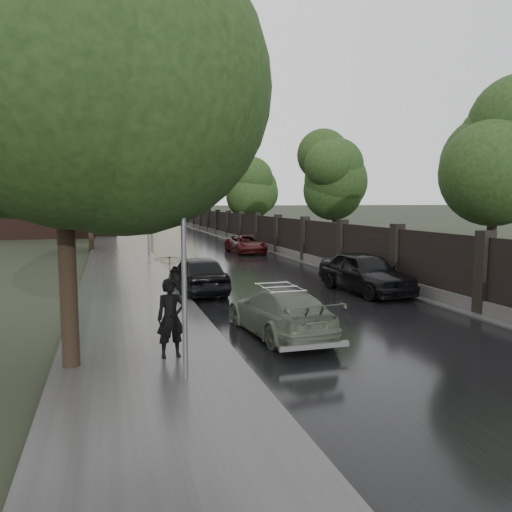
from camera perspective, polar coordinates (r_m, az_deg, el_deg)
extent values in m
plane|color=black|center=(11.03, 23.22, -13.42)|extent=(800.00, 800.00, 0.00)
cube|color=black|center=(198.07, -14.60, 5.06)|extent=(8.00, 420.00, 0.02)
cube|color=#2D2D2D|center=(197.96, -16.34, 5.03)|extent=(4.00, 420.00, 0.16)
cube|color=#2D2D2D|center=(198.33, -13.00, 5.11)|extent=(3.00, 420.00, 0.08)
cube|color=#383533|center=(41.64, -0.62, 1.66)|extent=(0.40, 75.00, 0.50)
cube|color=black|center=(41.56, -0.62, 3.37)|extent=(0.15, 75.00, 2.00)
cube|color=black|center=(78.78, -8.23, 4.59)|extent=(0.45, 0.45, 2.70)
cylinder|color=black|center=(10.96, -21.02, 5.62)|extent=(0.36, 0.36, 7.15)
sphere|color=black|center=(11.31, -21.62, 20.26)|extent=(5.44, 5.44, 5.44)
cylinder|color=black|center=(37.95, -18.44, 4.93)|extent=(0.36, 0.36, 5.85)
sphere|color=black|center=(37.98, -18.57, 8.46)|extent=(4.25, 4.25, 4.25)
cylinder|color=black|center=(21.39, 25.37, 3.39)|extent=(0.36, 0.36, 5.53)
sphere|color=black|center=(21.42, 25.65, 9.30)|extent=(4.08, 4.08, 4.08)
cylinder|color=black|center=(33.16, 9.01, 4.74)|extent=(0.36, 0.36, 5.53)
sphere|color=black|center=(33.17, 9.07, 8.55)|extent=(4.08, 4.08, 4.08)
cylinder|color=black|center=(50.01, 0.07, 5.32)|extent=(0.36, 0.36, 5.53)
sphere|color=black|center=(50.02, 0.07, 7.85)|extent=(4.08, 4.08, 4.08)
cylinder|color=#59595E|center=(9.59, -8.24, -0.50)|extent=(0.10, 0.10, 5.00)
cube|color=#59595E|center=(9.63, -8.49, 14.75)|extent=(0.25, 0.12, 0.12)
cylinder|color=#59595E|center=(33.08, -12.22, 2.48)|extent=(0.12, 0.12, 3.00)
imported|color=#59595E|center=(33.02, -12.30, 5.94)|extent=(0.16, 0.20, 1.00)
sphere|color=#FF0C0C|center=(32.87, -12.27, 5.68)|extent=(0.14, 0.14, 0.14)
cube|color=tan|center=(309.50, -21.44, 9.28)|extent=(28.00, 22.00, 44.00)
cube|color=tan|center=(310.90, -9.44, 9.61)|extent=(28.00, 22.00, 44.00)
cube|color=tan|center=(309.12, -15.47, 10.98)|extent=(30.00, 30.00, 60.00)
cube|color=tan|center=(315.07, -15.70, 18.24)|extent=(22.00, 22.00, 40.00)
cube|color=tan|center=(322.72, -15.87, 23.45)|extent=(15.00, 15.00, 30.00)
imported|color=#474F3F|center=(13.63, 2.73, -6.39)|extent=(2.17, 4.50, 1.27)
imported|color=black|center=(19.75, -6.68, -2.07)|extent=(1.97, 4.55, 1.53)
imported|color=black|center=(20.16, 12.37, -1.84)|extent=(2.37, 4.97, 1.64)
imported|color=black|center=(34.85, -1.18, 1.38)|extent=(2.22, 4.61, 1.27)
imported|color=black|center=(11.30, -9.70, -7.01)|extent=(0.68, 0.49, 1.76)
imported|color=black|center=(11.06, -9.83, 0.13)|extent=(1.13, 1.15, 0.94)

